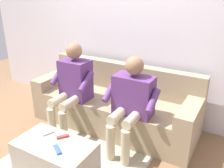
{
  "coord_description": "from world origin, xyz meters",
  "views": [
    {
      "loc": [
        -1.44,
        2.47,
        1.8
      ],
      "look_at": [
        0.0,
        -0.04,
        0.62
      ],
      "focal_mm": 39.5,
      "sensor_mm": 36.0,
      "label": 1
    }
  ],
  "objects_px": {
    "person_left_seated": "(131,100)",
    "remote_blue": "(57,149)",
    "person_right_seated": "(72,84)",
    "remote_red": "(63,137)",
    "coffee_table": "(56,161)",
    "remote_white": "(48,133)",
    "couch": "(115,106)"
  },
  "relations": [
    {
      "from": "couch",
      "to": "coffee_table",
      "type": "relative_size",
      "value": 2.88
    },
    {
      "from": "couch",
      "to": "coffee_table",
      "type": "bearing_deg",
      "value": 90.0
    },
    {
      "from": "person_left_seated",
      "to": "remote_blue",
      "type": "distance_m",
      "value": 0.95
    },
    {
      "from": "couch",
      "to": "person_right_seated",
      "type": "relative_size",
      "value": 1.91
    },
    {
      "from": "couch",
      "to": "remote_red",
      "type": "xyz_separation_m",
      "value": [
        -0.01,
        1.06,
        0.14
      ]
    },
    {
      "from": "remote_blue",
      "to": "person_left_seated",
      "type": "bearing_deg",
      "value": 104.62
    },
    {
      "from": "remote_blue",
      "to": "remote_white",
      "type": "bearing_deg",
      "value": -177.38
    },
    {
      "from": "remote_blue",
      "to": "remote_red",
      "type": "bearing_deg",
      "value": 150.39
    },
    {
      "from": "coffee_table",
      "to": "remote_white",
      "type": "bearing_deg",
      "value": -30.0
    },
    {
      "from": "person_left_seated",
      "to": "remote_white",
      "type": "height_order",
      "value": "person_left_seated"
    },
    {
      "from": "couch",
      "to": "remote_white",
      "type": "height_order",
      "value": "couch"
    },
    {
      "from": "coffee_table",
      "to": "remote_white",
      "type": "relative_size",
      "value": 6.35
    },
    {
      "from": "coffee_table",
      "to": "person_right_seated",
      "type": "relative_size",
      "value": 0.66
    },
    {
      "from": "person_left_seated",
      "to": "remote_blue",
      "type": "xyz_separation_m",
      "value": [
        0.31,
        0.88,
        -0.2
      ]
    },
    {
      "from": "couch",
      "to": "person_right_seated",
      "type": "height_order",
      "value": "person_right_seated"
    },
    {
      "from": "remote_white",
      "to": "remote_blue",
      "type": "height_order",
      "value": "same"
    },
    {
      "from": "remote_white",
      "to": "remote_blue",
      "type": "bearing_deg",
      "value": 80.88
    },
    {
      "from": "coffee_table",
      "to": "person_left_seated",
      "type": "relative_size",
      "value": 0.69
    },
    {
      "from": "remote_red",
      "to": "remote_blue",
      "type": "bearing_deg",
      "value": 63.13
    },
    {
      "from": "couch",
      "to": "remote_red",
      "type": "relative_size",
      "value": 18.31
    },
    {
      "from": "coffee_table",
      "to": "couch",
      "type": "bearing_deg",
      "value": -90.0
    },
    {
      "from": "remote_white",
      "to": "remote_red",
      "type": "xyz_separation_m",
      "value": [
        -0.17,
        -0.02,
        -0.0
      ]
    },
    {
      "from": "remote_blue",
      "to": "remote_red",
      "type": "xyz_separation_m",
      "value": [
        0.09,
        -0.18,
        -0.0
      ]
    },
    {
      "from": "remote_red",
      "to": "person_right_seated",
      "type": "bearing_deg",
      "value": -112.51
    },
    {
      "from": "person_left_seated",
      "to": "remote_white",
      "type": "distance_m",
      "value": 0.94
    },
    {
      "from": "person_left_seated",
      "to": "person_right_seated",
      "type": "relative_size",
      "value": 0.95
    },
    {
      "from": "coffee_table",
      "to": "person_right_seated",
      "type": "distance_m",
      "value": 1.01
    },
    {
      "from": "coffee_table",
      "to": "remote_blue",
      "type": "distance_m",
      "value": 0.25
    },
    {
      "from": "remote_red",
      "to": "remote_white",
      "type": "bearing_deg",
      "value": -45.51
    },
    {
      "from": "person_right_seated",
      "to": "remote_blue",
      "type": "xyz_separation_m",
      "value": [
        -0.51,
        0.88,
        -0.22
      ]
    },
    {
      "from": "remote_blue",
      "to": "remote_red",
      "type": "height_order",
      "value": "same"
    },
    {
      "from": "person_left_seated",
      "to": "remote_white",
      "type": "relative_size",
      "value": 9.16
    }
  ]
}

